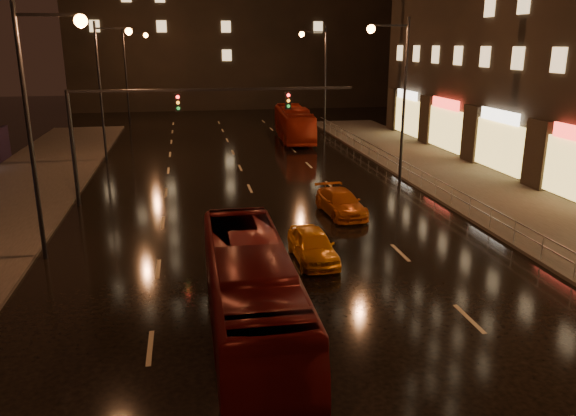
{
  "coord_description": "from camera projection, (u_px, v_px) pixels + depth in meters",
  "views": [
    {
      "loc": [
        -3.65,
        -10.97,
        8.51
      ],
      "look_at": [
        0.01,
        9.09,
        2.5
      ],
      "focal_mm": 35.0,
      "sensor_mm": 36.0,
      "label": 1
    }
  ],
  "objects": [
    {
      "name": "ground",
      "position": [
        254.0,
        197.0,
        32.26
      ],
      "size": [
        140.0,
        140.0,
        0.0
      ],
      "primitive_type": "plane",
      "color": "black",
      "rests_on": "ground"
    },
    {
      "name": "sidewalk_right",
      "position": [
        517.0,
        208.0,
        29.84
      ],
      "size": [
        7.0,
        70.0,
        0.15
      ],
      "primitive_type": "cube",
      "color": "#38332D",
      "rests_on": "ground"
    },
    {
      "name": "traffic_signal",
      "position": [
        159.0,
        116.0,
        30.05
      ],
      "size": [
        15.31,
        0.32,
        6.2
      ],
      "color": "black",
      "rests_on": "ground"
    },
    {
      "name": "railing_right",
      "position": [
        436.0,
        182.0,
        31.87
      ],
      "size": [
        0.05,
        56.0,
        1.0
      ],
      "color": "#99999E",
      "rests_on": "sidewalk_right"
    },
    {
      "name": "bus_red",
      "position": [
        251.0,
        292.0,
        16.62
      ],
      "size": [
        2.44,
        10.16,
        2.83
      ],
      "primitive_type": "imported",
      "rotation": [
        0.0,
        0.0,
        -0.01
      ],
      "color": "#510B0C",
      "rests_on": "ground"
    },
    {
      "name": "bus_curb",
      "position": [
        294.0,
        124.0,
        50.79
      ],
      "size": [
        3.16,
        10.82,
        2.98
      ],
      "primitive_type": "imported",
      "rotation": [
        0.0,
        0.0,
        -0.06
      ],
      "color": "maroon",
      "rests_on": "ground"
    },
    {
      "name": "taxi_near",
      "position": [
        313.0,
        245.0,
        22.66
      ],
      "size": [
        1.64,
        3.89,
        1.31
      ],
      "primitive_type": "imported",
      "rotation": [
        0.0,
        0.0,
        0.02
      ],
      "color": "orange",
      "rests_on": "ground"
    },
    {
      "name": "taxi_far",
      "position": [
        341.0,
        203.0,
        28.83
      ],
      "size": [
        2.1,
        4.43,
        1.25
      ],
      "primitive_type": "imported",
      "rotation": [
        0.0,
        0.0,
        0.08
      ],
      "color": "#C15912",
      "rests_on": "ground"
    }
  ]
}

